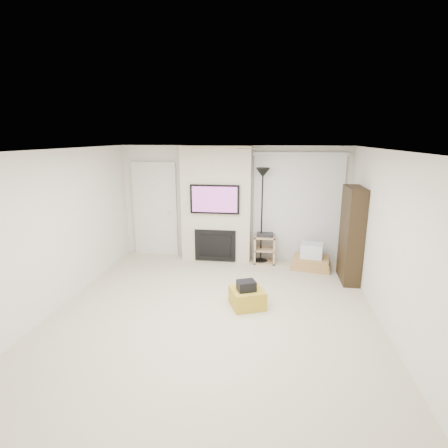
# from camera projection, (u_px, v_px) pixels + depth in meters

# --- Properties ---
(floor) EXTENTS (5.00, 5.50, 0.00)m
(floor) POSITION_uv_depth(u_px,v_px,m) (214.00, 314.00, 5.42)
(floor) COLOR beige
(floor) RESTS_ON ground
(ceiling) EXTENTS (5.00, 5.50, 0.00)m
(ceiling) POSITION_uv_depth(u_px,v_px,m) (212.00, 150.00, 4.82)
(ceiling) COLOR white
(ceiling) RESTS_ON wall_back
(wall_back) EXTENTS (5.00, 0.00, 2.50)m
(wall_back) POSITION_uv_depth(u_px,v_px,m) (233.00, 203.00, 7.76)
(wall_back) COLOR silver
(wall_back) RESTS_ON ground
(wall_front) EXTENTS (5.00, 0.00, 2.50)m
(wall_front) POSITION_uv_depth(u_px,v_px,m) (149.00, 344.00, 2.48)
(wall_front) COLOR silver
(wall_front) RESTS_ON ground
(wall_left) EXTENTS (0.00, 5.50, 2.50)m
(wall_left) POSITION_uv_depth(u_px,v_px,m) (55.00, 231.00, 5.45)
(wall_left) COLOR silver
(wall_left) RESTS_ON ground
(wall_right) EXTENTS (0.00, 5.50, 2.50)m
(wall_right) POSITION_uv_depth(u_px,v_px,m) (392.00, 244.00, 4.79)
(wall_right) COLOR silver
(wall_right) RESTS_ON ground
(hvac_vent) EXTENTS (0.35, 0.18, 0.01)m
(hvac_vent) POSITION_uv_depth(u_px,v_px,m) (246.00, 149.00, 5.53)
(hvac_vent) COLOR silver
(hvac_vent) RESTS_ON ceiling
(ottoman) EXTENTS (0.65, 0.65, 0.30)m
(ottoman) POSITION_uv_depth(u_px,v_px,m) (247.00, 298.00, 5.65)
(ottoman) COLOR #B09327
(ottoman) RESTS_ON floor
(black_bag) EXTENTS (0.34, 0.31, 0.16)m
(black_bag) POSITION_uv_depth(u_px,v_px,m) (246.00, 286.00, 5.55)
(black_bag) COLOR black
(black_bag) RESTS_ON ottoman
(fireplace_wall) EXTENTS (1.50, 0.47, 2.50)m
(fireplace_wall) POSITION_uv_depth(u_px,v_px,m) (216.00, 205.00, 7.61)
(fireplace_wall) COLOR beige
(fireplace_wall) RESTS_ON floor
(entry_door) EXTENTS (1.02, 0.11, 2.14)m
(entry_door) POSITION_uv_depth(u_px,v_px,m) (155.00, 210.00, 8.01)
(entry_door) COLOR silver
(entry_door) RESTS_ON floor
(vertical_blinds) EXTENTS (1.98, 0.10, 2.37)m
(vertical_blinds) POSITION_uv_depth(u_px,v_px,m) (298.00, 204.00, 7.53)
(vertical_blinds) COLOR silver
(vertical_blinds) RESTS_ON floor
(floor_lamp) EXTENTS (0.30, 0.30, 2.06)m
(floor_lamp) POSITION_uv_depth(u_px,v_px,m) (262.00, 189.00, 7.31)
(floor_lamp) COLOR black
(floor_lamp) RESTS_ON floor
(av_stand) EXTENTS (0.45, 0.38, 0.66)m
(av_stand) POSITION_uv_depth(u_px,v_px,m) (265.00, 247.00, 7.59)
(av_stand) COLOR tan
(av_stand) RESTS_ON floor
(box_stack) EXTENTS (0.88, 0.73, 0.53)m
(box_stack) POSITION_uv_depth(u_px,v_px,m) (311.00, 259.00, 7.30)
(box_stack) COLOR tan
(box_stack) RESTS_ON floor
(bookshelf) EXTENTS (0.30, 0.80, 1.80)m
(bookshelf) POSITION_uv_depth(u_px,v_px,m) (351.00, 235.00, 6.52)
(bookshelf) COLOR black
(bookshelf) RESTS_ON floor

